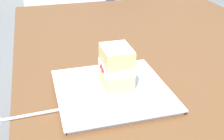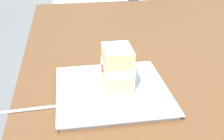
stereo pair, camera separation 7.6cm
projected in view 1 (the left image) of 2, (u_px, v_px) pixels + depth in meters
name	position (u px, v px, depth m)	size (l,w,h in m)	color
patio_table	(179.00, 82.00, 0.99)	(1.68, 1.06, 0.69)	brown
dessert_plate	(112.00, 91.00, 0.79)	(0.29, 0.29, 0.02)	white
cake_slice	(116.00, 67.00, 0.78)	(0.09, 0.08, 0.11)	#E0C17A
dessert_fork	(20.00, 117.00, 0.69)	(0.03, 0.17, 0.01)	silver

